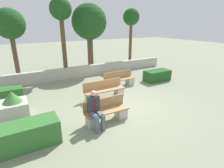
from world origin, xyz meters
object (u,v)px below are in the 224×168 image
Objects in this scene: bench_front at (107,113)px; tree_center_right at (89,23)px; bench_right_side at (120,81)px; planter_corner_left at (14,106)px; person_seated_man at (95,108)px; tree_center_left at (61,13)px; tree_rightmost at (131,19)px; bench_left_side at (105,92)px; tree_leftmost at (10,25)px.

tree_center_right is at bearing 71.07° from bench_front.
planter_corner_left reaches higher than bench_right_side.
bench_front is at bearing 15.33° from person_seated_man.
bench_right_side is at bearing -60.70° from tree_center_left.
bench_front is 1.63× the size of planter_corner_left.
bench_left_side is at bearing -134.49° from tree_rightmost.
planter_corner_left is 7.98m from tree_center_right.
tree_leftmost reaches higher than person_seated_man.
tree_leftmost is at bearing 178.19° from tree_center_left.
tree_center_right is (2.09, 0.59, -0.54)m from tree_center_left.
tree_rightmost is (9.00, 5.07, 3.29)m from planter_corner_left.
person_seated_man is 0.31× the size of tree_leftmost.
tree_rightmost is (5.19, 5.29, 3.39)m from bench_left_side.
bench_front is 10.01m from tree_rightmost.
bench_right_side is at bearing 50.82° from bench_front.
tree_rightmost is at bearing 0.09° from tree_center_right.
tree_leftmost is at bearing 84.78° from planter_corner_left.
planter_corner_left is at bearing 175.79° from bench_left_side.
person_seated_man is at bearing -43.16° from planter_corner_left.
bench_right_side is at bearing 34.09° from bench_left_side.
bench_left_side is 0.42× the size of tree_center_right.
planter_corner_left is (-2.40, 2.25, -0.29)m from person_seated_man.
person_seated_man is at bearing -122.97° from bench_right_side.
tree_rightmost is at bearing 5.99° from tree_center_left.
person_seated_man is 0.27× the size of tree_center_right.
tree_center_right reaches higher than tree_leftmost.
tree_center_right is at bearing 99.57° from bench_right_side.
tree_center_right is (2.97, 7.32, 2.74)m from person_seated_man.
bench_left_side is at bearing -54.62° from tree_leftmost.
tree_center_right reaches higher than planter_corner_left.
bench_front is at bearing -116.27° from bench_left_side.
bench_left_side is at bearing -3.29° from planter_corner_left.
tree_center_left is 5.76m from tree_rightmost.
bench_left_side is at bearing -83.54° from tree_center_left.
bench_right_side is 0.43× the size of tree_leftmost.
tree_rightmost is (3.69, 4.23, 3.39)m from bench_right_side.
tree_center_left reaches higher than tree_leftmost.
bench_front is at bearing -130.30° from tree_rightmost.
person_seated_man reaches higher than bench_left_side.
tree_rightmost is (6.60, 7.32, 3.00)m from person_seated_man.
tree_leftmost reaches higher than planter_corner_left.
tree_center_right is at bearing 67.91° from person_seated_man.
bench_front is 0.33× the size of tree_center_left.
tree_center_left is 2.24m from tree_center_right.
person_seated_man is 0.27× the size of tree_center_left.
tree_center_right is (0.06, 4.23, 3.13)m from bench_right_side.
tree_center_right is at bearing 43.30° from planter_corner_left.
bench_right_side is at bearing -90.77° from tree_center_right.
bench_front and bench_right_side have the same top height.
tree_center_left is at bearing 129.64° from bench_right_side.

